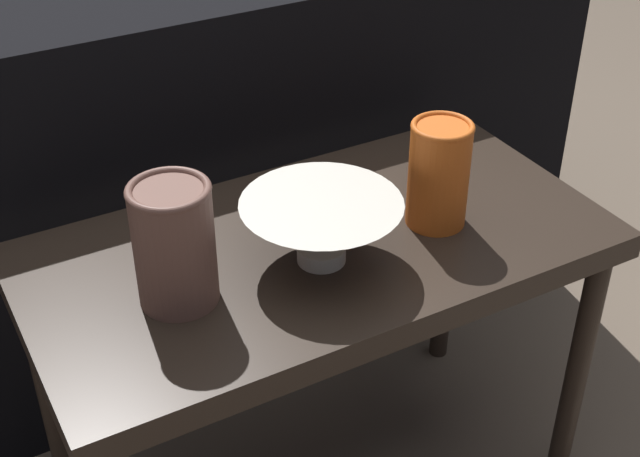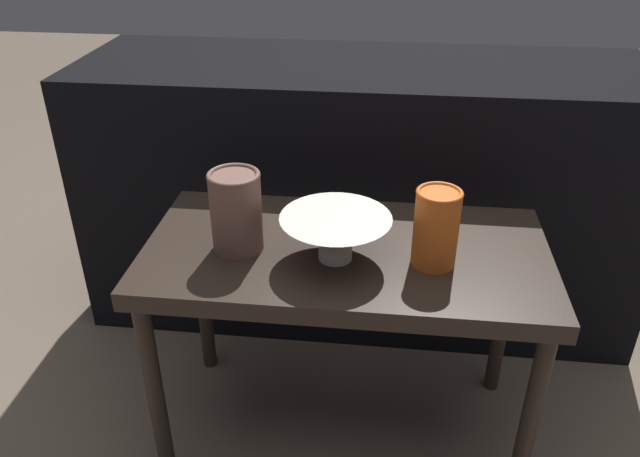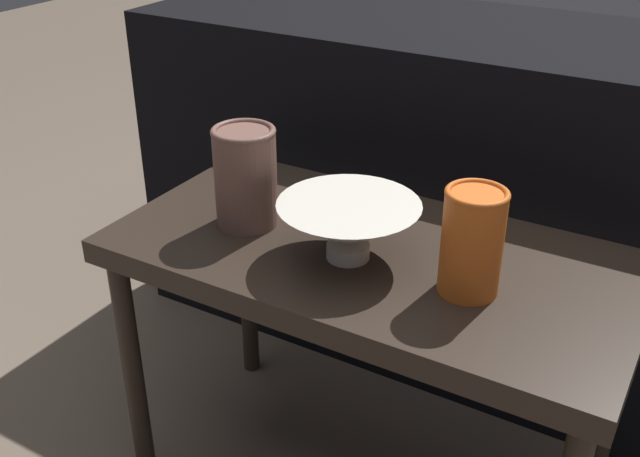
% 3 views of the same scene
% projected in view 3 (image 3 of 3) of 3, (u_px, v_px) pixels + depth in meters
% --- Properties ---
extents(table, '(0.83, 0.43, 0.51)m').
position_uv_depth(table, '(370.00, 279.00, 1.21)').
color(table, '#2D231C').
rests_on(table, ground_plane).
extents(couch_backdrop, '(1.54, 0.50, 0.74)m').
position_uv_depth(couch_backdrop, '(480.00, 197.00, 1.67)').
color(couch_backdrop, black).
rests_on(couch_backdrop, ground_plane).
extents(bowl, '(0.22, 0.22, 0.09)m').
position_uv_depth(bowl, '(349.00, 225.00, 1.13)').
color(bowl, silver).
rests_on(bowl, table).
extents(vase_textured_left, '(0.10, 0.10, 0.17)m').
position_uv_depth(vase_textured_left, '(245.00, 176.00, 1.22)').
color(vase_textured_left, brown).
rests_on(vase_textured_left, table).
extents(vase_colorful_right, '(0.09, 0.09, 0.16)m').
position_uv_depth(vase_colorful_right, '(472.00, 241.00, 1.04)').
color(vase_colorful_right, orange).
rests_on(vase_colorful_right, table).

